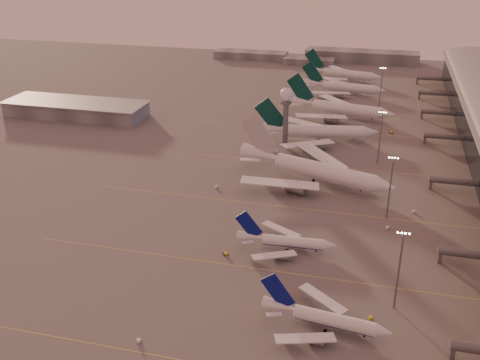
# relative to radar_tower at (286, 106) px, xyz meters

# --- Properties ---
(ground) EXTENTS (700.00, 700.00, 0.00)m
(ground) POSITION_rel_radar_tower_xyz_m (-5.00, -120.00, -20.95)
(ground) COLOR #555252
(ground) RESTS_ON ground
(taxiway_markings) EXTENTS (180.00, 185.25, 0.02)m
(taxiway_markings) POSITION_rel_radar_tower_xyz_m (25.00, -64.00, -20.94)
(taxiway_markings) COLOR gold
(taxiway_markings) RESTS_ON ground
(hangar) EXTENTS (82.00, 27.00, 8.50)m
(hangar) POSITION_rel_radar_tower_xyz_m (-125.00, 20.00, -16.63)
(hangar) COLOR #5C5F63
(hangar) RESTS_ON ground
(radar_tower) EXTENTS (6.40, 6.40, 31.10)m
(radar_tower) POSITION_rel_radar_tower_xyz_m (0.00, 0.00, 0.00)
(radar_tower) COLOR slate
(radar_tower) RESTS_ON ground
(mast_a) EXTENTS (3.60, 0.56, 25.00)m
(mast_a) POSITION_rel_radar_tower_xyz_m (53.00, -120.00, -7.21)
(mast_a) COLOR slate
(mast_a) RESTS_ON ground
(mast_b) EXTENTS (3.60, 0.56, 25.00)m
(mast_b) POSITION_rel_radar_tower_xyz_m (50.00, -65.00, -7.21)
(mast_b) COLOR slate
(mast_b) RESTS_ON ground
(mast_c) EXTENTS (3.60, 0.56, 25.00)m
(mast_c) POSITION_rel_radar_tower_xyz_m (45.00, -10.00, -7.21)
(mast_c) COLOR slate
(mast_c) RESTS_ON ground
(mast_d) EXTENTS (3.60, 0.56, 25.00)m
(mast_d) POSITION_rel_radar_tower_xyz_m (43.00, 80.00, -7.21)
(mast_d) COLOR slate
(mast_d) RESTS_ON ground
(distant_horizon) EXTENTS (165.00, 37.50, 9.00)m
(distant_horizon) POSITION_rel_radar_tower_xyz_m (-2.38, 205.14, -17.06)
(distant_horizon) COLOR #5C5F63
(distant_horizon) RESTS_ON ground
(narrowbody_near) EXTENTS (35.72, 28.35, 13.98)m
(narrowbody_near) POSITION_rel_radar_tower_xyz_m (35.01, -134.06, -18.12)
(narrowbody_near) COLOR white
(narrowbody_near) RESTS_ON ground
(narrowbody_mid) EXTENTS (33.82, 26.96, 13.21)m
(narrowbody_mid) POSITION_rel_radar_tower_xyz_m (17.80, -96.50, -18.27)
(narrowbody_mid) COLOR white
(narrowbody_mid) RESTS_ON ground
(widebody_white) EXTENTS (68.68, 54.09, 25.23)m
(widebody_white) POSITION_rel_radar_tower_xyz_m (19.54, -39.37, -16.57)
(widebody_white) COLOR white
(widebody_white) RESTS_ON ground
(greentail_a) EXTENTS (61.34, 49.11, 22.47)m
(greentail_a) POSITION_rel_radar_tower_xyz_m (14.18, 11.64, -16.98)
(greentail_a) COLOR white
(greentail_a) RESTS_ON ground
(greentail_b) EXTENTS (62.87, 50.28, 23.09)m
(greentail_b) POSITION_rel_radar_tower_xyz_m (21.46, 54.85, -16.87)
(greentail_b) COLOR white
(greentail_b) RESTS_ON ground
(greentail_c) EXTENTS (54.94, 44.14, 19.99)m
(greentail_c) POSITION_rel_radar_tower_xyz_m (19.24, 105.99, -17.42)
(greentail_c) COLOR white
(greentail_c) RESTS_ON ground
(greentail_d) EXTENTS (56.03, 44.75, 20.66)m
(greentail_d) POSITION_rel_radar_tower_xyz_m (15.62, 142.95, -17.30)
(greentail_d) COLOR white
(greentail_d) RESTS_ON ground
(gsv_truck_a) EXTENTS (5.18, 4.76, 2.10)m
(gsv_truck_a) POSITION_rel_radar_tower_xyz_m (-10.48, -151.35, -19.88)
(gsv_truck_a) COLOR white
(gsv_truck_a) RESTS_ON ground
(gsv_catering_a) EXTENTS (4.57, 2.76, 3.50)m
(gsv_catering_a) POSITION_rel_radar_tower_xyz_m (47.03, -126.82, -19.20)
(gsv_catering_a) COLOR yellow
(gsv_catering_a) RESTS_ON ground
(gsv_tug_mid) EXTENTS (3.63, 3.80, 0.94)m
(gsv_tug_mid) POSITION_rel_radar_tower_xyz_m (-0.68, -104.84, -20.46)
(gsv_tug_mid) COLOR yellow
(gsv_tug_mid) RESTS_ON ground
(gsv_truck_b) EXTENTS (6.08, 4.20, 2.32)m
(gsv_truck_b) POSITION_rel_radar_tower_xyz_m (50.94, -73.78, -19.77)
(gsv_truck_b) COLOR white
(gsv_truck_b) RESTS_ON ground
(gsv_truck_c) EXTENTS (5.52, 5.12, 2.24)m
(gsv_truck_c) POSITION_rel_radar_tower_xyz_m (-18.45, -55.00, -19.80)
(gsv_truck_c) COLOR white
(gsv_truck_c) RESTS_ON ground
(gsv_catering_b) EXTENTS (4.63, 2.36, 3.72)m
(gsv_catering_b) POSITION_rel_radar_tower_xyz_m (60.03, -57.88, -19.09)
(gsv_catering_b) COLOR white
(gsv_catering_b) RESTS_ON ground
(gsv_tug_far) EXTENTS (3.65, 3.71, 0.93)m
(gsv_tug_far) POSITION_rel_radar_tower_xyz_m (6.69, -20.67, -20.47)
(gsv_tug_far) COLOR white
(gsv_tug_far) RESTS_ON ground
(gsv_truck_d) EXTENTS (2.88, 5.86, 2.26)m
(gsv_truck_d) POSITION_rel_radar_tower_xyz_m (-16.53, 2.12, -19.79)
(gsv_truck_d) COLOR white
(gsv_truck_d) RESTS_ON ground
(gsv_tug_hangar) EXTENTS (4.06, 3.42, 1.00)m
(gsv_tug_hangar) POSITION_rel_radar_tower_xyz_m (50.61, 33.66, -20.44)
(gsv_tug_hangar) COLOR yellow
(gsv_tug_hangar) RESTS_ON ground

